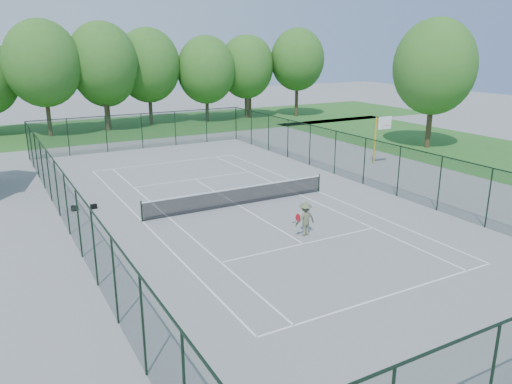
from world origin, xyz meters
TOP-DOWN VIEW (x-y plane):
  - ground at (0.00, 0.00)m, footprint 140.00×140.00m
  - grass_far at (0.00, 30.00)m, footprint 80.00×16.00m
  - grass_side at (24.00, 4.00)m, footprint 14.00×40.00m
  - court_lines at (0.00, 0.00)m, footprint 11.05×23.85m
  - tennis_net at (0.00, 0.00)m, footprint 11.08×0.08m
  - fence_enclosure at (0.00, 0.00)m, footprint 18.05×36.05m
  - tree_line_far at (0.00, 30.00)m, footprint 39.40×6.40m
  - basketball_goal at (13.49, 3.53)m, footprint 1.20×1.43m
  - tree_side at (21.76, 6.45)m, footprint 6.82×6.82m
  - sports_bag_a at (-8.17, 3.48)m, footprint 0.41×0.32m
  - sports_bag_b at (-7.20, 3.34)m, footprint 0.35×0.24m
  - tennis_player at (0.67, -5.53)m, footprint 1.86×0.81m

SIDE VIEW (x-z plane):
  - ground at x=0.00m, z-range 0.00..0.00m
  - court_lines at x=0.00m, z-range 0.00..0.01m
  - grass_far at x=0.00m, z-range 0.00..0.01m
  - grass_side at x=24.00m, z-range 0.00..0.01m
  - sports_bag_b at x=-7.20m, z-range 0.00..0.26m
  - sports_bag_a at x=-8.17m, z-range 0.00..0.29m
  - tennis_net at x=0.00m, z-range 0.03..1.13m
  - tennis_player at x=0.67m, z-range 0.00..1.63m
  - fence_enclosure at x=0.00m, z-range 0.05..3.07m
  - basketball_goal at x=13.49m, z-range 0.74..4.39m
  - tree_line_far at x=0.00m, z-range 1.14..10.84m
  - tree_side at x=21.76m, z-range 1.41..12.21m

